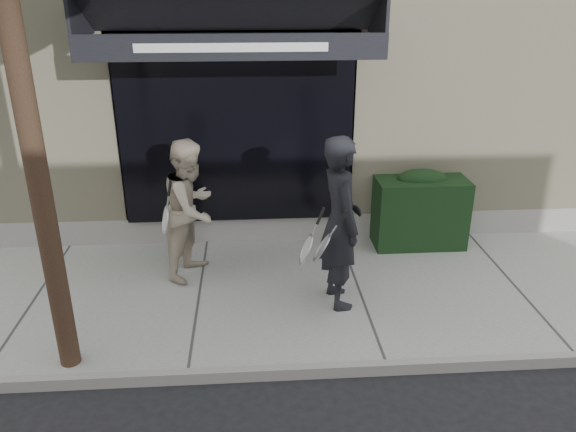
{
  "coord_description": "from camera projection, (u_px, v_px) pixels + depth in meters",
  "views": [
    {
      "loc": [
        -1.32,
        -6.14,
        3.68
      ],
      "look_at": [
        -0.85,
        0.6,
        0.87
      ],
      "focal_mm": 35.0,
      "sensor_mm": 36.0,
      "label": 1
    }
  ],
  "objects": [
    {
      "name": "ground",
      "position": [
        358.0,
        295.0,
        7.16
      ],
      "size": [
        80.0,
        80.0,
        0.0
      ],
      "primitive_type": "plane",
      "color": "black",
      "rests_on": "ground"
    },
    {
      "name": "sidewalk",
      "position": [
        358.0,
        291.0,
        7.14
      ],
      "size": [
        20.0,
        3.0,
        0.12
      ],
      "primitive_type": "cube",
      "color": "gray",
      "rests_on": "ground"
    },
    {
      "name": "curb",
      "position": [
        386.0,
        367.0,
        5.7
      ],
      "size": [
        20.0,
        0.1,
        0.14
      ],
      "primitive_type": "cube",
      "color": "gray",
      "rests_on": "ground"
    },
    {
      "name": "building_facade",
      "position": [
        316.0,
        37.0,
        10.67
      ],
      "size": [
        14.3,
        8.04,
        5.64
      ],
      "color": "beige",
      "rests_on": "ground"
    },
    {
      "name": "hedge",
      "position": [
        419.0,
        209.0,
        8.13
      ],
      "size": [
        1.3,
        0.7,
        1.14
      ],
      "color": "black",
      "rests_on": "sidewalk"
    },
    {
      "name": "pedestrian_front",
      "position": [
        340.0,
        223.0,
        6.42
      ],
      "size": [
        0.83,
        0.93,
        2.05
      ],
      "color": "black",
      "rests_on": "sidewalk"
    },
    {
      "name": "pedestrian_back",
      "position": [
        191.0,
        209.0,
        7.14
      ],
      "size": [
        0.98,
        1.08,
        1.82
      ],
      "color": "#BCAE96",
      "rests_on": "sidewalk"
    }
  ]
}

